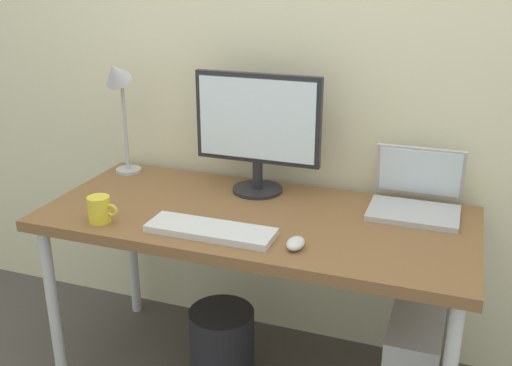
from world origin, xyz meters
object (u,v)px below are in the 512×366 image
Objects in this scene: keyboard at (211,230)px; coffee_mug at (100,209)px; laptop at (416,195)px; mouse at (296,243)px; desk_lamp at (118,92)px; monitor at (257,127)px; desk at (256,229)px; wastebasket at (222,344)px.

coffee_mug reaches higher than keyboard.
laptop reaches higher than mouse.
desk_lamp is 0.81m from keyboard.
monitor reaches higher than coffee_mug.
desk_lamp reaches higher than desk.
desk_lamp is 4.41× the size of coffee_mug.
desk_lamp is 1.11m from wastebasket.
monitor is at bearing 108.37° from desk.
laptop is at bearing 0.83° from desk_lamp.
mouse reaches higher than wastebasket.
desk_lamp is at bearing 154.12° from mouse.
desk_lamp is (-0.61, 0.00, 0.09)m from monitor.
desk is 0.83m from desk_lamp.
desk is 3.11× the size of desk_lamp.
keyboard is 4.89× the size of mouse.
keyboard is (-0.63, -0.44, -0.05)m from laptop.
coffee_mug is at bearing -154.86° from laptop.
desk is at bearing -17.65° from desk_lamp.
desk_lamp is (-1.22, -0.02, 0.30)m from laptop.
wastebasket is at bearing 33.24° from coffee_mug.
mouse is at bearing -1.69° from keyboard.
mouse is (0.89, -0.43, -0.34)m from desk_lamp.
monitor is 0.66m from coffee_mug.
wastebasket is (0.54, -0.24, -0.94)m from desk_lamp.
keyboard is at bearing 6.07° from coffee_mug.
desk_lamp is 1.67× the size of wastebasket.
desk is at bearing 26.98° from coffee_mug.
mouse reaches higher than desk.
laptop is 1.07× the size of wastebasket.
desk is 0.40m from monitor.
monitor is 0.65m from laptop.
laptop is 3.56× the size of mouse.
desk is at bearing 7.73° from wastebasket.
mouse is at bearing -126.07° from laptop.
desk is at bearing -156.58° from laptop.
wastebasket is (-0.68, -0.25, -0.64)m from laptop.
desk_lamp is (-0.68, 0.22, 0.42)m from desk.
keyboard is 0.63m from wastebasket.
coffee_mug is at bearing -146.76° from wastebasket.
monitor reaches higher than mouse.
desk is at bearing 67.00° from keyboard.
desk_lamp reaches higher than monitor.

